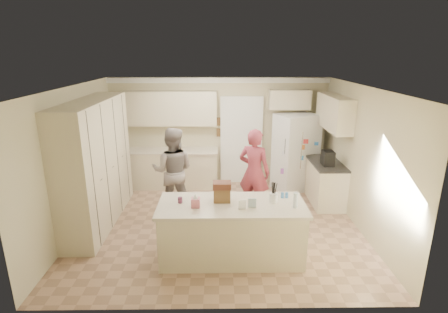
{
  "coord_description": "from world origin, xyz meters",
  "views": [
    {
      "loc": [
        0.01,
        -6.04,
        3.19
      ],
      "look_at": [
        0.1,
        0.35,
        1.25
      ],
      "focal_mm": 28.0,
      "sensor_mm": 36.0,
      "label": 1
    }
  ],
  "objects_px": {
    "coffee_maker": "(328,158)",
    "teen_boy": "(173,171)",
    "tissue_box": "(196,203)",
    "teen_girl": "(254,172)",
    "utensil_crock": "(273,198)",
    "dollhouse_body": "(222,195)",
    "refrigerator": "(295,152)",
    "island_base": "(232,232)"
  },
  "relations": [
    {
      "from": "teen_boy",
      "to": "teen_girl",
      "type": "xyz_separation_m",
      "value": [
        1.62,
        -0.08,
        -0.0
      ]
    },
    {
      "from": "refrigerator",
      "to": "dollhouse_body",
      "type": "distance_m",
      "value": 3.32
    },
    {
      "from": "teen_girl",
      "to": "utensil_crock",
      "type": "bearing_deg",
      "value": 121.21
    },
    {
      "from": "island_base",
      "to": "utensil_crock",
      "type": "relative_size",
      "value": 14.67
    },
    {
      "from": "island_base",
      "to": "teen_girl",
      "type": "bearing_deg",
      "value": 72.61
    },
    {
      "from": "island_base",
      "to": "tissue_box",
      "type": "height_order",
      "value": "tissue_box"
    },
    {
      "from": "utensil_crock",
      "to": "coffee_maker",
      "type": "bearing_deg",
      "value": 52.88
    },
    {
      "from": "island_base",
      "to": "utensil_crock",
      "type": "xyz_separation_m",
      "value": [
        0.65,
        0.05,
        0.56
      ]
    },
    {
      "from": "tissue_box",
      "to": "refrigerator",
      "type": "bearing_deg",
      "value": 54.54
    },
    {
      "from": "coffee_maker",
      "to": "utensil_crock",
      "type": "xyz_separation_m",
      "value": [
        -1.4,
        -1.85,
        -0.07
      ]
    },
    {
      "from": "dollhouse_body",
      "to": "teen_girl",
      "type": "height_order",
      "value": "teen_girl"
    },
    {
      "from": "utensil_crock",
      "to": "dollhouse_body",
      "type": "bearing_deg",
      "value": 176.42
    },
    {
      "from": "island_base",
      "to": "teen_boy",
      "type": "distance_m",
      "value": 2.07
    },
    {
      "from": "teen_girl",
      "to": "coffee_maker",
      "type": "bearing_deg",
      "value": -143.35
    },
    {
      "from": "teen_boy",
      "to": "island_base",
      "type": "bearing_deg",
      "value": 127.63
    },
    {
      "from": "dollhouse_body",
      "to": "teen_boy",
      "type": "relative_size",
      "value": 0.15
    },
    {
      "from": "dollhouse_body",
      "to": "refrigerator",
      "type": "bearing_deg",
      "value": 58.17
    },
    {
      "from": "island_base",
      "to": "tissue_box",
      "type": "bearing_deg",
      "value": -169.7
    },
    {
      "from": "utensil_crock",
      "to": "teen_girl",
      "type": "distance_m",
      "value": 1.56
    },
    {
      "from": "tissue_box",
      "to": "teen_girl",
      "type": "relative_size",
      "value": 0.08
    },
    {
      "from": "dollhouse_body",
      "to": "teen_boy",
      "type": "height_order",
      "value": "teen_boy"
    },
    {
      "from": "teen_boy",
      "to": "refrigerator",
      "type": "bearing_deg",
      "value": -151.61
    },
    {
      "from": "dollhouse_body",
      "to": "teen_girl",
      "type": "relative_size",
      "value": 0.15
    },
    {
      "from": "coffee_maker",
      "to": "utensil_crock",
      "type": "distance_m",
      "value": 2.32
    },
    {
      "from": "coffee_maker",
      "to": "teen_girl",
      "type": "relative_size",
      "value": 0.17
    },
    {
      "from": "refrigerator",
      "to": "teen_girl",
      "type": "bearing_deg",
      "value": -154.43
    },
    {
      "from": "tissue_box",
      "to": "teen_girl",
      "type": "xyz_separation_m",
      "value": [
        1.05,
        1.7,
        -0.12
      ]
    },
    {
      "from": "coffee_maker",
      "to": "teen_boy",
      "type": "distance_m",
      "value": 3.19
    },
    {
      "from": "refrigerator",
      "to": "coffee_maker",
      "type": "xyz_separation_m",
      "value": [
        0.45,
        -1.02,
        0.17
      ]
    },
    {
      "from": "coffee_maker",
      "to": "teen_girl",
      "type": "xyz_separation_m",
      "value": [
        -1.55,
        -0.3,
        -0.19
      ]
    },
    {
      "from": "island_base",
      "to": "utensil_crock",
      "type": "height_order",
      "value": "utensil_crock"
    },
    {
      "from": "coffee_maker",
      "to": "island_base",
      "type": "bearing_deg",
      "value": -137.17
    },
    {
      "from": "teen_girl",
      "to": "refrigerator",
      "type": "bearing_deg",
      "value": -104.08
    },
    {
      "from": "utensil_crock",
      "to": "teen_girl",
      "type": "bearing_deg",
      "value": 95.47
    },
    {
      "from": "coffee_maker",
      "to": "tissue_box",
      "type": "height_order",
      "value": "coffee_maker"
    },
    {
      "from": "refrigerator",
      "to": "teen_girl",
      "type": "height_order",
      "value": "refrigerator"
    },
    {
      "from": "coffee_maker",
      "to": "teen_girl",
      "type": "height_order",
      "value": "teen_girl"
    },
    {
      "from": "utensil_crock",
      "to": "tissue_box",
      "type": "distance_m",
      "value": 1.21
    },
    {
      "from": "refrigerator",
      "to": "island_base",
      "type": "bearing_deg",
      "value": -143.35
    },
    {
      "from": "tissue_box",
      "to": "teen_girl",
      "type": "distance_m",
      "value": 2.0
    },
    {
      "from": "coffee_maker",
      "to": "teen_boy",
      "type": "height_order",
      "value": "teen_boy"
    },
    {
      "from": "dollhouse_body",
      "to": "island_base",
      "type": "bearing_deg",
      "value": -33.69
    }
  ]
}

